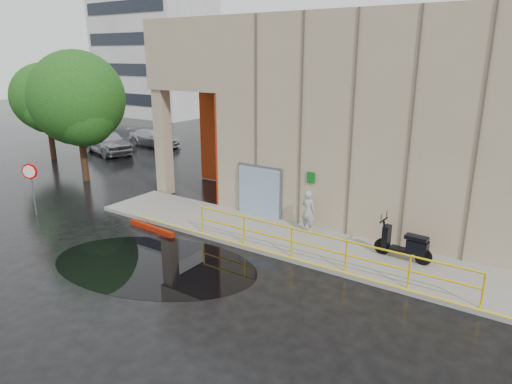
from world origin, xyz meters
TOP-DOWN VIEW (x-y plane):
  - ground at (0.00, 0.00)m, footprint 120.00×120.00m
  - sidewalk at (4.00, 4.50)m, footprint 20.00×3.00m
  - building at (5.10, 10.98)m, footprint 20.00×10.17m
  - guardrail at (4.25, 3.15)m, footprint 9.56×0.06m
  - distant_building at (-28.00, 27.98)m, footprint 12.00×8.08m
  - person at (2.69, 5.45)m, footprint 0.63×0.47m
  - scooter at (6.40, 4.98)m, footprint 1.91×0.71m
  - stop_sign at (-7.89, 0.99)m, footprint 0.59×0.39m
  - red_curb at (-2.53, 2.50)m, footprint 2.41×0.33m
  - puddle at (-0.26, 0.41)m, footprint 7.82×5.87m
  - car_a at (-15.58, 10.94)m, footprint 5.10×3.19m
  - car_b at (-19.09, 12.53)m, footprint 4.99×3.58m
  - car_c at (-14.83, 14.55)m, footprint 4.49×2.03m
  - tree_near at (-10.70, 5.63)m, footprint 4.83×4.83m
  - tree_far at (-16.99, 7.74)m, footprint 4.24×4.24m

SIDE VIEW (x-z plane):
  - ground at x=0.00m, z-range 0.00..0.00m
  - puddle at x=-0.26m, z-range 0.00..0.01m
  - sidewalk at x=4.00m, z-range 0.00..0.15m
  - red_curb at x=-2.53m, z-range 0.00..0.18m
  - car_c at x=-14.83m, z-range 0.00..1.27m
  - guardrail at x=4.25m, z-range 0.16..1.19m
  - car_b at x=-19.09m, z-range 0.00..1.56m
  - car_a at x=-15.58m, z-range 0.00..1.62m
  - person at x=2.69m, z-range 0.15..1.74m
  - scooter at x=6.40m, z-range 0.26..1.72m
  - stop_sign at x=-7.89m, z-range 0.54..2.79m
  - tree_far at x=-16.99m, z-range 0.74..6.80m
  - tree_near at x=-10.70m, z-range 0.79..7.58m
  - building at x=5.10m, z-range 0.21..8.21m
  - distant_building at x=-28.00m, z-range 0.00..15.00m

